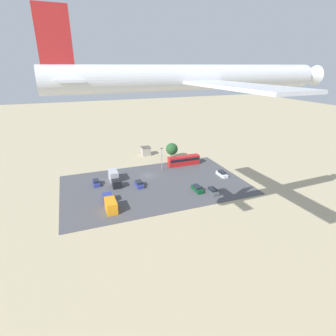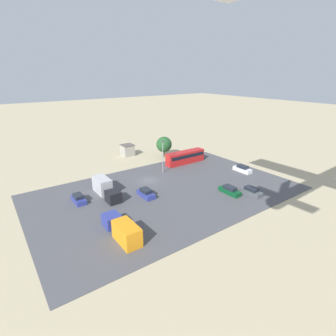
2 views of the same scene
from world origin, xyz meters
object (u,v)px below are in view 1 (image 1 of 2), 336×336
Objects in this scene: parked_car_1 at (222,174)px; parked_car_3 at (139,184)px; shed_building at (146,151)px; parked_truck_0 at (114,178)px; airplane at (202,78)px; parked_car_0 at (197,189)px; parked_car_2 at (96,183)px; bus at (184,160)px; parked_truck_1 at (110,203)px; parked_car_4 at (212,191)px.

parked_car_1 is 1.09× the size of parked_car_3.
shed_building is 33.39m from parked_car_1.
airplane is (-7.51, 39.07, 29.91)m from parked_truck_0.
parked_car_0 is 29.67m from parked_car_2.
bus is 1.26× the size of parked_truck_1.
parked_car_1 is at bearing 167.59° from parked_truck_0.
shed_building is 39.12m from parked_car_4.
parked_car_3 reaches higher than parked_car_0.
parked_truck_0 reaches higher than parked_car_1.
parked_car_4 is at bearing -38.59° from parked_car_0.
parked_car_4 is 29.32m from parked_truck_0.
shed_building is 0.75× the size of parked_car_1.
parked_car_2 reaches higher than parked_car_4.
parked_car_2 is at bearing -0.05° from parked_truck_0.
parked_truck_1 is at bearing -177.60° from parked_car_0.
shed_building reaches higher than parked_car_0.
parked_truck_0 reaches higher than parked_car_2.
parked_car_1 is at bearing 120.24° from shed_building.
airplane is (-11.19, 24.03, 30.05)m from parked_truck_1.
parked_truck_0 reaches higher than parked_car_3.
bus is at bearing 121.36° from shed_building.
parked_car_2 is 0.46× the size of parked_truck_1.
bus is 2.42× the size of parked_car_1.
bus reaches higher than parked_car_4.
parked_truck_1 is at bearing 61.63° from shed_building.
parked_car_0 is (-4.64, 35.61, -0.93)m from shed_building.
parked_car_1 is 0.11× the size of airplane.
parked_car_4 is (-29.50, 16.69, -0.07)m from parked_car_2.
airplane is (18.00, 45.22, 29.59)m from bus.
parked_car_1 reaches higher than parked_car_3.
parked_car_0 is at bearing 145.95° from parked_truck_0.
parked_car_4 is at bearing 145.29° from parked_truck_0.
parked_car_1 is 12.92m from parked_car_4.
bus reaches higher than parked_car_3.
parked_truck_0 is 49.77m from airplane.
shed_building is at bearing 120.24° from parked_car_1.
bus is at bearing -168.76° from parked_car_2.
parked_car_1 reaches higher than parked_car_2.
parked_car_3 is 21.16m from parked_car_4.
parked_car_3 is (-11.63, 5.37, 0.01)m from parked_car_2.
bus is at bearing 156.37° from airplane.
parked_truck_1 is at bearing -156.95° from airplane.
airplane is (16.58, 22.38, 30.76)m from parked_car_4.
parked_car_0 is (4.77, 20.16, -1.10)m from bus.
bus is 15.33m from parked_car_1.
parked_truck_1 is (3.68, 15.04, -0.14)m from parked_truck_0.
parked_car_3 is at bearing -59.19° from bus.
parked_car_2 is 0.10× the size of airplane.
airplane is at bearing -128.58° from parked_car_1.
airplane is at bearing 53.47° from parked_car_4.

